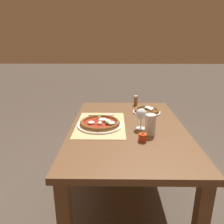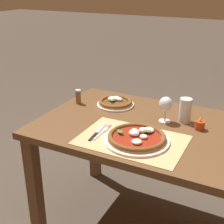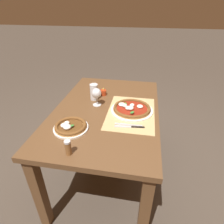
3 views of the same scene
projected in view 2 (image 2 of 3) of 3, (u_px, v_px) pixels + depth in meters
The scene contains 10 objects.
dining_table at pixel (152, 143), 1.83m from camera, with size 1.32×0.85×0.74m.
paper_placemat at pixel (132, 140), 1.63m from camera, with size 0.55×0.37×0.00m, color tan.
pizza_near at pixel (137, 138), 1.61m from camera, with size 0.34×0.34×0.05m.
pizza_far at pixel (115, 103), 2.07m from camera, with size 0.24×0.24×0.05m.
wine_glass at pixel (166, 105), 1.80m from camera, with size 0.08×0.08×0.16m.
pint_glass at pixel (185, 111), 1.81m from camera, with size 0.07×0.07×0.15m.
fork at pixel (102, 132), 1.71m from camera, with size 0.02×0.20×0.00m.
knife at pixel (98, 132), 1.71m from camera, with size 0.04×0.22×0.01m.
votive_candle at pixel (200, 125), 1.74m from camera, with size 0.06×0.06×0.07m.
pepper_shaker at pixel (78, 97), 2.09m from camera, with size 0.04×0.04×0.10m.
Camera 2 is at (0.52, -1.54, 1.52)m, focal length 50.00 mm.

